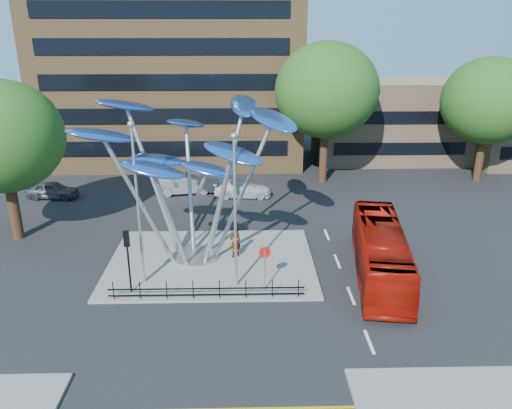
{
  "coord_description": "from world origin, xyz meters",
  "views": [
    {
      "loc": [
        0.98,
        -20.68,
        13.37
      ],
      "look_at": [
        1.59,
        4.0,
        4.39
      ],
      "focal_mm": 35.0,
      "sensor_mm": 36.0,
      "label": 1
    }
  ],
  "objects_px": {
    "street_lamp_right": "(235,198)",
    "red_bus": "(380,252)",
    "no_entry_sign_island": "(265,261)",
    "traffic_light_island": "(127,248)",
    "pedestrian": "(235,242)",
    "parked_car_mid": "(185,184)",
    "leaf_sculpture": "(190,147)",
    "street_lamp_left": "(137,191)",
    "parked_car_right": "(242,189)",
    "tree_right": "(327,91)",
    "tree_far": "(489,101)",
    "tree_left": "(1,137)",
    "parked_car_left": "(52,190)"
  },
  "relations": [
    {
      "from": "street_lamp_right",
      "to": "parked_car_right",
      "type": "bearing_deg",
      "value": 88.78
    },
    {
      "from": "street_lamp_right",
      "to": "tree_left",
      "type": "bearing_deg",
      "value": 154.23
    },
    {
      "from": "street_lamp_right",
      "to": "red_bus",
      "type": "height_order",
      "value": "street_lamp_right"
    },
    {
      "from": "no_entry_sign_island",
      "to": "parked_car_mid",
      "type": "relative_size",
      "value": 0.49
    },
    {
      "from": "tree_left",
      "to": "traffic_light_island",
      "type": "distance_m",
      "value": 12.44
    },
    {
      "from": "street_lamp_right",
      "to": "traffic_light_island",
      "type": "relative_size",
      "value": 2.42
    },
    {
      "from": "street_lamp_left",
      "to": "parked_car_right",
      "type": "bearing_deg",
      "value": 69.86
    },
    {
      "from": "tree_right",
      "to": "red_bus",
      "type": "relative_size",
      "value": 1.16
    },
    {
      "from": "tree_far",
      "to": "pedestrian",
      "type": "xyz_separation_m",
      "value": [
        -21.59,
        -15.47,
        -5.99
      ]
    },
    {
      "from": "red_bus",
      "to": "pedestrian",
      "type": "relative_size",
      "value": 5.42
    },
    {
      "from": "parked_car_left",
      "to": "parked_car_mid",
      "type": "height_order",
      "value": "parked_car_mid"
    },
    {
      "from": "parked_car_mid",
      "to": "parked_car_right",
      "type": "height_order",
      "value": "parked_car_mid"
    },
    {
      "from": "red_bus",
      "to": "parked_car_right",
      "type": "relative_size",
      "value": 2.25
    },
    {
      "from": "tree_far",
      "to": "parked_car_left",
      "type": "bearing_deg",
      "value": -173.76
    },
    {
      "from": "parked_car_mid",
      "to": "street_lamp_right",
      "type": "bearing_deg",
      "value": -174.39
    },
    {
      "from": "tree_left",
      "to": "parked_car_right",
      "type": "xyz_separation_m",
      "value": [
        14.82,
        8.0,
        -6.12
      ]
    },
    {
      "from": "leaf_sculpture",
      "to": "parked_car_right",
      "type": "xyz_separation_m",
      "value": [
        2.89,
        11.32,
        -6.2
      ]
    },
    {
      "from": "tree_right",
      "to": "no_entry_sign_island",
      "type": "distance_m",
      "value": 21.31
    },
    {
      "from": "traffic_light_island",
      "to": "red_bus",
      "type": "bearing_deg",
      "value": 7.3
    },
    {
      "from": "tree_far",
      "to": "pedestrian",
      "type": "distance_m",
      "value": 27.23
    },
    {
      "from": "tree_far",
      "to": "no_entry_sign_island",
      "type": "xyz_separation_m",
      "value": [
        -20.0,
        -19.48,
        -5.29
      ]
    },
    {
      "from": "tree_left",
      "to": "no_entry_sign_island",
      "type": "distance_m",
      "value": 18.35
    },
    {
      "from": "traffic_light_island",
      "to": "red_bus",
      "type": "distance_m",
      "value": 13.66
    },
    {
      "from": "red_bus",
      "to": "parked_car_mid",
      "type": "relative_size",
      "value": 2.09
    },
    {
      "from": "street_lamp_left",
      "to": "pedestrian",
      "type": "distance_m",
      "value": 7.16
    },
    {
      "from": "leaf_sculpture",
      "to": "pedestrian",
      "type": "height_order",
      "value": "leaf_sculpture"
    },
    {
      "from": "traffic_light_island",
      "to": "parked_car_right",
      "type": "relative_size",
      "value": 0.73
    },
    {
      "from": "tree_right",
      "to": "tree_far",
      "type": "height_order",
      "value": "tree_right"
    },
    {
      "from": "no_entry_sign_island",
      "to": "red_bus",
      "type": "xyz_separation_m",
      "value": [
        6.5,
        1.71,
        -0.36
      ]
    },
    {
      "from": "pedestrian",
      "to": "tree_far",
      "type": "bearing_deg",
      "value": -171.74
    },
    {
      "from": "no_entry_sign_island",
      "to": "red_bus",
      "type": "height_order",
      "value": "red_bus"
    },
    {
      "from": "no_entry_sign_island",
      "to": "red_bus",
      "type": "bearing_deg",
      "value": 14.76
    },
    {
      "from": "tree_left",
      "to": "street_lamp_left",
      "type": "height_order",
      "value": "tree_left"
    },
    {
      "from": "tree_right",
      "to": "tree_far",
      "type": "distance_m",
      "value": 14.03
    },
    {
      "from": "tree_far",
      "to": "red_bus",
      "type": "height_order",
      "value": "tree_far"
    },
    {
      "from": "street_lamp_right",
      "to": "traffic_light_island",
      "type": "height_order",
      "value": "street_lamp_right"
    },
    {
      "from": "traffic_light_island",
      "to": "parked_car_right",
      "type": "distance_m",
      "value": 16.67
    },
    {
      "from": "street_lamp_left",
      "to": "red_bus",
      "type": "bearing_deg",
      "value": 3.21
    },
    {
      "from": "leaf_sculpture",
      "to": "pedestrian",
      "type": "distance_m",
      "value": 6.27
    },
    {
      "from": "tree_right",
      "to": "street_lamp_left",
      "type": "xyz_separation_m",
      "value": [
        -12.5,
        -18.5,
        -2.68
      ]
    },
    {
      "from": "pedestrian",
      "to": "street_lamp_right",
      "type": "bearing_deg",
      "value": 64.06
    },
    {
      "from": "street_lamp_left",
      "to": "no_entry_sign_island",
      "type": "bearing_deg",
      "value": -8.61
    },
    {
      "from": "street_lamp_right",
      "to": "traffic_light_island",
      "type": "xyz_separation_m",
      "value": [
        -5.5,
        -0.5,
        -2.48
      ]
    },
    {
      "from": "no_entry_sign_island",
      "to": "leaf_sculpture",
      "type": "bearing_deg",
      "value": 134.33
    },
    {
      "from": "tree_right",
      "to": "parked_car_mid",
      "type": "distance_m",
      "value": 14.27
    },
    {
      "from": "street_lamp_right",
      "to": "traffic_light_island",
      "type": "bearing_deg",
      "value": -174.81
    },
    {
      "from": "pedestrian",
      "to": "parked_car_mid",
      "type": "distance_m",
      "value": 13.16
    },
    {
      "from": "leaf_sculpture",
      "to": "pedestrian",
      "type": "bearing_deg",
      "value": -3.59
    },
    {
      "from": "tree_far",
      "to": "parked_car_mid",
      "type": "relative_size",
      "value": 2.16
    },
    {
      "from": "tree_left",
      "to": "parked_car_left",
      "type": "height_order",
      "value": "tree_left"
    }
  ]
}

